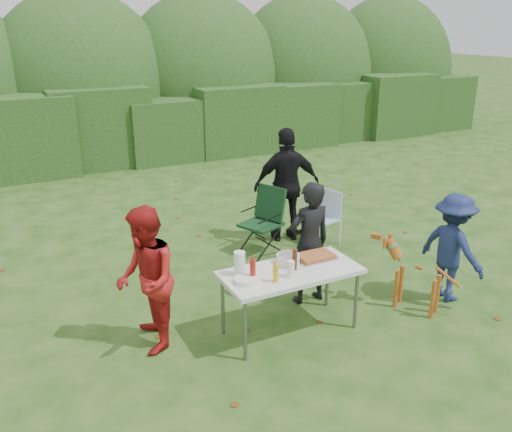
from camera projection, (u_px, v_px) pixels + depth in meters
name	position (u px, v px, depth m)	size (l,w,h in m)	color
ground	(257.00, 329.00, 6.06)	(80.00, 80.00, 0.00)	#1E4211
hedge_row	(100.00, 130.00, 12.46)	(22.00, 1.40, 1.70)	#23471C
shrub_backdrop	(83.00, 89.00, 13.55)	(20.00, 2.60, 3.20)	#3D6628
folding_table	(291.00, 275.00, 5.80)	(1.50, 0.70, 0.74)	silver
person_cook	(309.00, 243.00, 6.43)	(0.55, 0.36, 1.52)	black
person_red_jacket	(146.00, 280.00, 5.49)	(0.75, 0.58, 1.54)	#A61819
person_black_puffy	(287.00, 185.00, 8.25)	(1.03, 0.43, 1.76)	black
child	(452.00, 248.00, 6.52)	(0.87, 0.50, 1.35)	navy
dog	(418.00, 278.00, 6.33)	(0.88, 0.35, 0.84)	#A4551B
camping_chair	(261.00, 221.00, 7.93)	(0.60, 0.60, 0.97)	#113319
lawn_chair	(322.00, 217.00, 8.31)	(0.47, 0.47, 0.80)	#517BDB
food_tray	(315.00, 258.00, 6.06)	(0.45, 0.30, 0.02)	#B7B7BA
focaccia_bread	(315.00, 256.00, 6.05)	(0.40, 0.26, 0.04)	#A3572E
mustard_bottle	(276.00, 273.00, 5.50)	(0.06, 0.06, 0.20)	gold
ketchup_bottle	(253.00, 270.00, 5.54)	(0.06, 0.06, 0.22)	maroon
beer_bottle	(295.00, 259.00, 5.76)	(0.06, 0.06, 0.24)	#47230F
paper_towel_roll	(240.00, 263.00, 5.64)	(0.12, 0.12, 0.26)	white
cup_stack	(291.00, 269.00, 5.61)	(0.08, 0.08, 0.18)	white
pasta_bowl	(288.00, 259.00, 5.94)	(0.26, 0.26, 0.10)	silver
plate_stack	(246.00, 280.00, 5.51)	(0.24, 0.24, 0.05)	white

